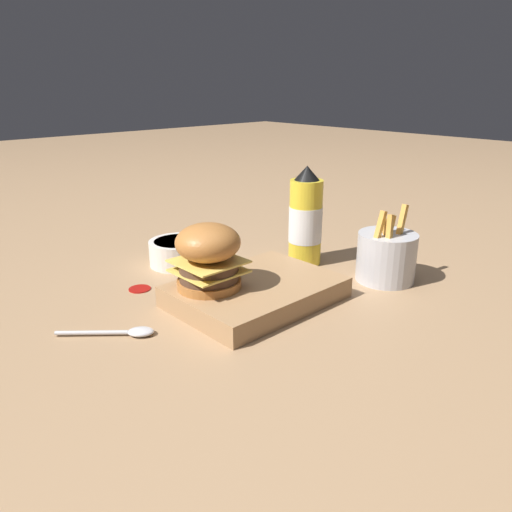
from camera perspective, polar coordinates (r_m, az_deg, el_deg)
name	(u,v)px	position (r m, az deg, el deg)	size (l,w,h in m)	color
ground_plane	(225,304)	(0.91, -3.55, -5.45)	(6.00, 6.00, 0.00)	#9E7A56
serving_board	(256,292)	(0.91, 0.00, -4.10)	(0.29, 0.21, 0.04)	#A37A51
burger	(208,256)	(0.86, -5.46, 0.04)	(0.11, 0.11, 0.12)	#AD6B33
ketchup_bottle	(306,220)	(1.08, 5.68, 4.12)	(0.07, 0.07, 0.21)	yellow
fries_basket	(386,256)	(1.03, 14.67, -0.02)	(0.12, 0.12, 0.15)	#B7B7BC
side_bowl	(178,252)	(1.10, -8.88, 0.50)	(0.13, 0.13, 0.05)	silver
spoon	(128,332)	(0.82, -14.45, -8.44)	(0.13, 0.12, 0.01)	silver
ketchup_puddle	(140,288)	(0.99, -13.15, -3.63)	(0.04, 0.04, 0.00)	#9E140F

